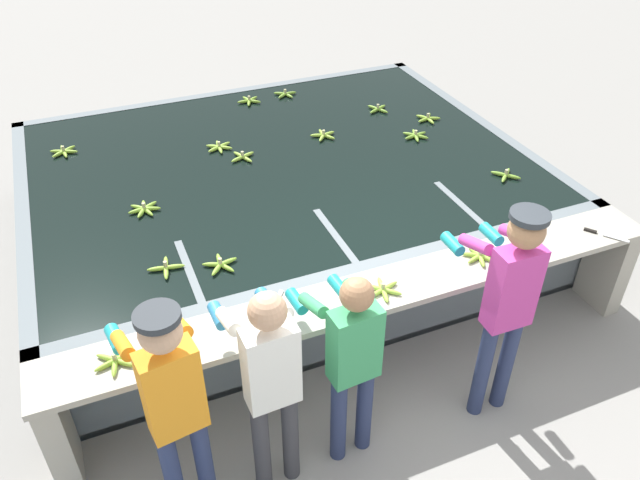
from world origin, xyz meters
name	(u,v)px	position (x,y,z in m)	size (l,w,h in m)	color
ground_plane	(383,394)	(0.00, 0.00, 0.00)	(80.00, 80.00, 0.00)	gray
wash_tank	(281,199)	(0.00, 2.32, 0.44)	(4.79, 3.76, 0.89)	slate
work_ledge	(375,315)	(0.00, 0.22, 0.64)	(4.79, 0.45, 0.89)	#A8A393
worker_0	(173,399)	(-1.57, -0.35, 1.05)	(0.47, 0.74, 1.72)	navy
worker_1	(270,376)	(-1.00, -0.34, 0.99)	(0.42, 0.72, 1.65)	#38383D
worker_2	(351,354)	(-0.45, -0.31, 0.92)	(0.44, 0.72, 1.56)	navy
worker_3	(508,296)	(0.67, -0.37, 1.08)	(0.41, 0.73, 1.76)	navy
banana_bunch_floating_0	(243,157)	(-0.31, 2.50, 0.90)	(0.27, 0.27, 0.08)	#93BC3D
banana_bunch_floating_1	(64,151)	(-1.92, 3.29, 0.90)	(0.27, 0.28, 0.08)	#8CB738
banana_bunch_floating_2	(144,209)	(-1.36, 1.93, 0.90)	(0.28, 0.28, 0.08)	#7FAD33
banana_bunch_floating_3	(506,175)	(1.85, 1.21, 0.90)	(0.23, 0.23, 0.08)	#75A333
banana_bunch_floating_4	(221,264)	(-0.97, 0.92, 0.90)	(0.28, 0.27, 0.08)	#7FAD33
banana_bunch_floating_5	(416,135)	(1.48, 2.25, 0.90)	(0.28, 0.28, 0.08)	#75A333
banana_bunch_floating_6	(249,101)	(0.15, 3.77, 0.90)	(0.27, 0.28, 0.08)	#7FAD33
banana_bunch_floating_7	(285,94)	(0.60, 3.79, 0.90)	(0.26, 0.28, 0.08)	#75A333
banana_bunch_floating_8	(428,118)	(1.81, 2.56, 0.90)	(0.28, 0.27, 0.08)	#8CB738
banana_bunch_floating_9	(324,135)	(0.60, 2.62, 0.90)	(0.28, 0.27, 0.08)	#93BC3D
banana_bunch_floating_10	(219,147)	(-0.47, 2.79, 0.90)	(0.27, 0.28, 0.08)	#93BC3D
banana_bunch_floating_11	(378,109)	(1.42, 2.99, 0.90)	(0.27, 0.27, 0.08)	#75A333
banana_bunch_floating_12	(166,268)	(-1.35, 1.04, 0.90)	(0.28, 0.28, 0.08)	#8CB738
banana_bunch_ledge_0	(383,290)	(0.03, 0.19, 0.91)	(0.28, 0.28, 0.08)	#93BC3D
banana_bunch_ledge_1	(115,360)	(-1.84, 0.23, 0.91)	(0.28, 0.28, 0.08)	#8CB738
banana_bunch_ledge_2	(480,256)	(0.91, 0.26, 0.91)	(0.28, 0.28, 0.08)	#93BC3D
knife_0	(599,233)	(1.98, 0.15, 0.90)	(0.23, 0.30, 0.02)	silver
knife_1	(271,311)	(-0.78, 0.29, 0.90)	(0.24, 0.29, 0.02)	silver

